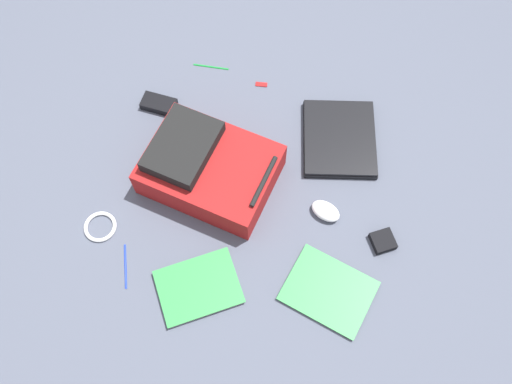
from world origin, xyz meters
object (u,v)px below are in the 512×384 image
backpack (208,166)px  computer_mouse (326,211)px  book_red (199,287)px  pen_blue (125,266)px  book_manual (329,291)px  pen_black (211,66)px  earbud_pouch (383,241)px  usb_stick (261,84)px  cable_coil (100,227)px  laptop (339,139)px  power_brick (159,104)px

backpack → computer_mouse: size_ratio=4.50×
backpack → book_red: size_ratio=1.45×
computer_mouse → pen_blue: (0.38, -0.57, -0.02)m
book_manual → pen_black: size_ratio=2.21×
book_red → earbud_pouch: bearing=121.9°
backpack → usb_stick: size_ratio=10.40×
cable_coil → earbud_pouch: earbud_pouch is taller
backpack → pen_black: 0.47m
laptop → usb_stick: (-0.15, -0.34, -0.01)m
book_red → computer_mouse: 0.49m
book_manual → pen_blue: book_manual is taller
book_manual → cable_coil: size_ratio=2.78×
earbud_pouch → power_brick: bearing=-107.0°
cable_coil → usb_stick: size_ratio=2.48×
laptop → book_manual: laptop is taller
laptop → book_manual: 0.56m
computer_mouse → pen_blue: size_ratio=0.68×
cable_coil → pen_black: bearing=169.8°
laptop → pen_blue: 0.86m
book_red → cable_coil: 0.40m
pen_black → pen_blue: (0.83, 0.00, -0.00)m
laptop → book_red: laptop is taller
earbud_pouch → usb_stick: earbud_pouch is taller
book_red → cable_coil: book_red is taller
power_brick → usb_stick: bearing=121.8°
cable_coil → pen_blue: cable_coil is taller
laptop → earbud_pouch: size_ratio=5.06×
computer_mouse → pen_black: bearing=-112.3°
power_brick → earbud_pouch: 0.94m
backpack → computer_mouse: backpack is taller
laptop → pen_blue: bearing=-39.5°
cable_coil → pen_black: 0.75m
laptop → book_red: size_ratio=1.15×
power_brick → pen_black: 0.26m
computer_mouse → book_red: bearing=-24.3°
laptop → usb_stick: bearing=-113.7°
pen_black → usb_stick: 0.21m
backpack → computer_mouse: (0.02, 0.42, -0.05)m
book_manual → pen_black: bearing=-137.8°
book_red → usb_stick: (-0.81, -0.04, -0.01)m
earbud_pouch → backpack: bearing=-95.5°
book_manual → computer_mouse: 0.27m
book_manual → pen_blue: (0.12, -0.65, -0.00)m
laptop → earbud_pouch: bearing=34.6°
laptop → computer_mouse: computer_mouse is taller
backpack → book_manual: size_ratio=1.51×
pen_black → usb_stick: bearing=84.4°
cable_coil → pen_black: cable_coil is taller
book_manual → computer_mouse: size_ratio=2.98×
cable_coil → book_red: bearing=76.1°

